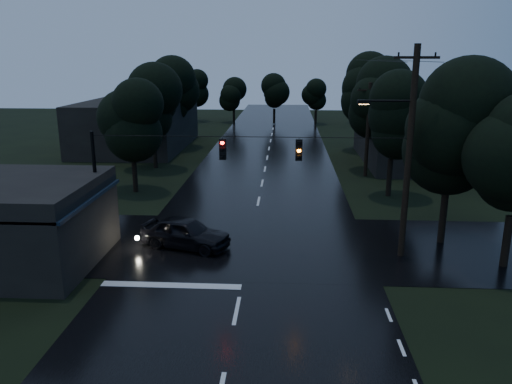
# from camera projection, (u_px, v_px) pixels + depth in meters

# --- Properties ---
(main_road) EXTENTS (12.00, 120.00, 0.02)m
(main_road) POSITION_uv_depth(u_px,v_px,m) (265.00, 169.00, 43.21)
(main_road) COLOR black
(main_road) RESTS_ON ground
(cross_street) EXTENTS (60.00, 9.00, 0.02)m
(cross_street) POSITION_uv_depth(u_px,v_px,m) (250.00, 245.00, 25.88)
(cross_street) COLOR black
(cross_street) RESTS_ON ground
(building_far_right) EXTENTS (10.00, 14.00, 4.40)m
(building_far_right) POSITION_uv_depth(u_px,v_px,m) (419.00, 138.00, 45.67)
(building_far_right) COLOR black
(building_far_right) RESTS_ON ground
(building_far_left) EXTENTS (10.00, 16.00, 5.00)m
(building_far_left) POSITION_uv_depth(u_px,v_px,m) (138.00, 124.00, 53.01)
(building_far_left) COLOR black
(building_far_left) RESTS_ON ground
(utility_pole_main) EXTENTS (3.50, 0.30, 10.00)m
(utility_pole_main) POSITION_uv_depth(u_px,v_px,m) (407.00, 150.00, 23.10)
(utility_pole_main) COLOR black
(utility_pole_main) RESTS_ON ground
(utility_pole_far) EXTENTS (2.00, 0.30, 7.50)m
(utility_pole_far) POSITION_uv_depth(u_px,v_px,m) (368.00, 129.00, 39.78)
(utility_pole_far) COLOR black
(utility_pole_far) RESTS_ON ground
(anchor_pole_left) EXTENTS (0.18, 0.18, 6.00)m
(anchor_pole_left) POSITION_uv_depth(u_px,v_px,m) (97.00, 192.00, 24.57)
(anchor_pole_left) COLOR black
(anchor_pole_left) RESTS_ON ground
(span_signals) EXTENTS (15.00, 0.37, 1.12)m
(span_signals) POSITION_uv_depth(u_px,v_px,m) (260.00, 149.00, 23.50)
(span_signals) COLOR black
(span_signals) RESTS_ON ground
(tree_corner_near) EXTENTS (4.48, 4.48, 9.44)m
(tree_corner_near) POSITION_uv_depth(u_px,v_px,m) (452.00, 129.00, 24.68)
(tree_corner_near) COLOR black
(tree_corner_near) RESTS_ON ground
(tree_left_a) EXTENTS (3.92, 3.92, 8.26)m
(tree_left_a) POSITION_uv_depth(u_px,v_px,m) (131.00, 119.00, 34.66)
(tree_left_a) COLOR black
(tree_left_a) RESTS_ON ground
(tree_left_b) EXTENTS (4.20, 4.20, 8.85)m
(tree_left_b) POSITION_uv_depth(u_px,v_px,m) (152.00, 103.00, 42.30)
(tree_left_b) COLOR black
(tree_left_b) RESTS_ON ground
(tree_left_c) EXTENTS (4.48, 4.48, 9.44)m
(tree_left_c) POSITION_uv_depth(u_px,v_px,m) (172.00, 91.00, 51.87)
(tree_left_c) COLOR black
(tree_left_c) RESTS_ON ground
(tree_right_a) EXTENTS (4.20, 4.20, 8.85)m
(tree_right_a) POSITION_uv_depth(u_px,v_px,m) (394.00, 115.00, 33.51)
(tree_right_a) COLOR black
(tree_right_a) RESTS_ON ground
(tree_right_b) EXTENTS (4.48, 4.48, 9.44)m
(tree_right_b) POSITION_uv_depth(u_px,v_px,m) (382.00, 100.00, 41.08)
(tree_right_b) COLOR black
(tree_right_b) RESTS_ON ground
(tree_right_c) EXTENTS (4.76, 4.76, 10.03)m
(tree_right_c) POSITION_uv_depth(u_px,v_px,m) (370.00, 88.00, 50.58)
(tree_right_c) COLOR black
(tree_right_c) RESTS_ON ground
(car) EXTENTS (4.98, 3.16, 1.58)m
(car) POSITION_uv_depth(u_px,v_px,m) (185.00, 233.00, 25.35)
(car) COLOR black
(car) RESTS_ON ground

